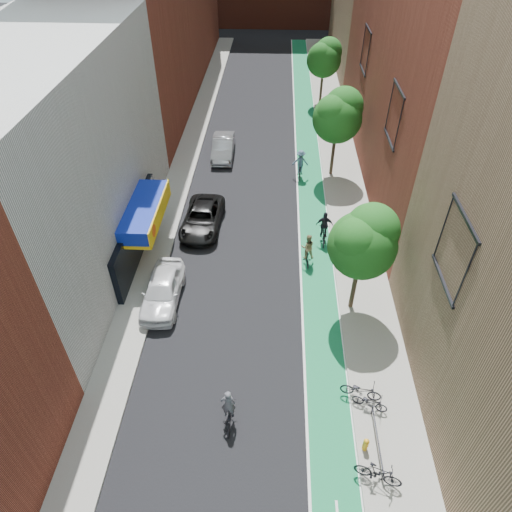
# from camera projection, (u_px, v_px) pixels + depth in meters

# --- Properties ---
(ground) EXTENTS (160.00, 160.00, 0.00)m
(ground) POSITION_uv_depth(u_px,v_px,m) (231.00, 495.00, 17.40)
(ground) COLOR black
(ground) RESTS_ON ground
(bike_lane) EXTENTS (2.00, 68.00, 0.01)m
(bike_lane) POSITION_uv_depth(u_px,v_px,m) (309.00, 162.00, 36.95)
(bike_lane) COLOR #136F47
(bike_lane) RESTS_ON ground
(sidewalk_left) EXTENTS (2.00, 68.00, 0.15)m
(sidewalk_left) POSITION_uv_depth(u_px,v_px,m) (186.00, 158.00, 37.26)
(sidewalk_left) COLOR gray
(sidewalk_left) RESTS_ON ground
(sidewalk_right) EXTENTS (3.00, 68.00, 0.15)m
(sidewalk_right) POSITION_uv_depth(u_px,v_px,m) (340.00, 162.00, 36.81)
(sidewalk_right) COLOR gray
(sidewalk_right) RESTS_ON ground
(building_left_white) EXTENTS (8.00, 20.00, 12.00)m
(building_left_white) POSITION_uv_depth(u_px,v_px,m) (46.00, 166.00, 24.49)
(building_left_white) COLOR silver
(building_left_white) RESTS_ON ground
(building_right_mid_red) EXTENTS (8.00, 28.00, 22.00)m
(building_right_mid_red) POSITION_uv_depth(u_px,v_px,m) (445.00, 13.00, 29.50)
(building_right_mid_red) COLOR maroon
(building_right_mid_red) RESTS_ON ground
(tree_near) EXTENTS (3.40, 3.36, 6.42)m
(tree_near) POSITION_uv_depth(u_px,v_px,m) (364.00, 241.00, 21.75)
(tree_near) COLOR #332619
(tree_near) RESTS_ON ground
(tree_mid) EXTENTS (3.55, 3.53, 6.74)m
(tree_mid) POSITION_uv_depth(u_px,v_px,m) (338.00, 114.00, 32.21)
(tree_mid) COLOR #332619
(tree_mid) RESTS_ON ground
(tree_far) EXTENTS (3.30, 3.25, 6.21)m
(tree_far) POSITION_uv_depth(u_px,v_px,m) (325.00, 57.00, 43.07)
(tree_far) COLOR #332619
(tree_far) RESTS_ON ground
(parked_car_white) EXTENTS (1.91, 4.73, 1.61)m
(parked_car_white) POSITION_uv_depth(u_px,v_px,m) (162.00, 290.00, 24.67)
(parked_car_white) COLOR white
(parked_car_white) RESTS_ON ground
(parked_car_black) EXTENTS (2.63, 5.28, 1.44)m
(parked_car_black) POSITION_uv_depth(u_px,v_px,m) (202.00, 218.00, 29.83)
(parked_car_black) COLOR black
(parked_car_black) RESTS_ON ground
(parked_car_silver) EXTENTS (1.77, 4.77, 1.56)m
(parked_car_silver) POSITION_uv_depth(u_px,v_px,m) (223.00, 147.00, 37.19)
(parked_car_silver) COLOR gray
(parked_car_silver) RESTS_ON ground
(cyclist_lead) EXTENTS (0.72, 1.86, 2.04)m
(cyclist_lead) POSITION_uv_depth(u_px,v_px,m) (229.00, 412.00, 19.30)
(cyclist_lead) COLOR black
(cyclist_lead) RESTS_ON ground
(cyclist_lane_near) EXTENTS (0.86, 1.65, 2.01)m
(cyclist_lane_near) POSITION_uv_depth(u_px,v_px,m) (307.00, 251.00, 27.04)
(cyclist_lane_near) COLOR black
(cyclist_lane_near) RESTS_ON ground
(cyclist_lane_mid) EXTENTS (1.09, 1.80, 2.17)m
(cyclist_lane_mid) POSITION_uv_depth(u_px,v_px,m) (324.00, 231.00, 28.61)
(cyclist_lane_mid) COLOR black
(cyclist_lane_mid) RESTS_ON ground
(cyclist_lane_far) EXTENTS (1.21, 1.65, 2.21)m
(cyclist_lane_far) POSITION_uv_depth(u_px,v_px,m) (300.00, 165.00, 34.52)
(cyclist_lane_far) COLOR black
(cyclist_lane_far) RESTS_ON ground
(parked_bike_near) EXTENTS (1.92, 1.05, 0.96)m
(parked_bike_near) POSITION_uv_depth(u_px,v_px,m) (361.00, 390.00, 20.16)
(parked_bike_near) COLOR black
(parked_bike_near) RESTS_ON sidewalk_right
(parked_bike_mid) EXTENTS (1.92, 1.09, 1.11)m
(parked_bike_mid) POSITION_uv_depth(u_px,v_px,m) (378.00, 474.00, 17.32)
(parked_bike_mid) COLOR black
(parked_bike_mid) RESTS_ON sidewalk_right
(parked_bike_far) EXTENTS (1.64, 1.02, 0.81)m
(parked_bike_far) POSITION_uv_depth(u_px,v_px,m) (370.00, 402.00, 19.80)
(parked_bike_far) COLOR black
(parked_bike_far) RESTS_ON sidewalk_right
(fire_hydrant) EXTENTS (0.24, 0.24, 0.69)m
(fire_hydrant) POSITION_uv_depth(u_px,v_px,m) (366.00, 444.00, 18.40)
(fire_hydrant) COLOR gold
(fire_hydrant) RESTS_ON sidewalk_right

